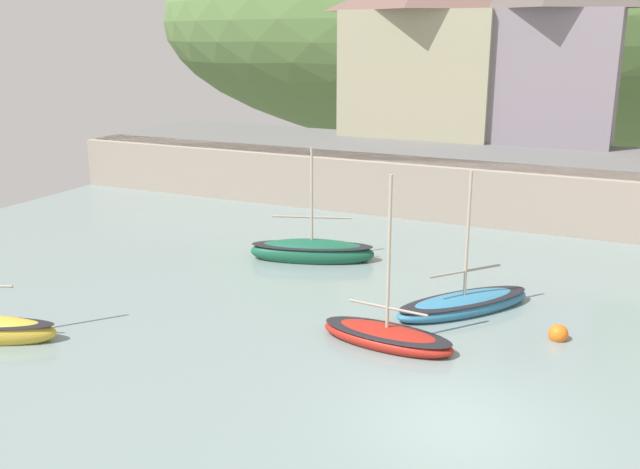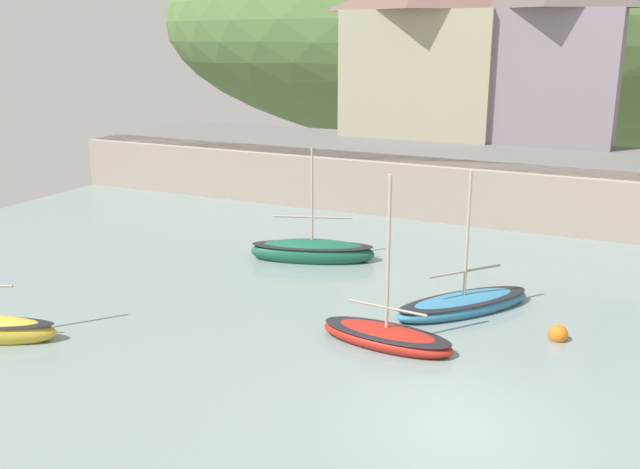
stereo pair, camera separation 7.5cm
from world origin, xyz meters
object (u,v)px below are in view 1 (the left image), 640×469
Objects in this scene: motorboat_with_cabin at (312,252)px; sailboat_far_left at (387,336)px; mooring_buoy at (558,334)px; sailboat_white_hull at (464,304)px; waterfront_building_centre at (547,56)px; waterfront_building_left at (424,49)px.

sailboat_far_left is at bearing -68.11° from motorboat_with_cabin.
sailboat_far_left is 4.61m from mooring_buoy.
sailboat_white_hull is at bearing -41.21° from motorboat_with_cabin.
waterfront_building_centre reaches higher than sailboat_far_left.
waterfront_building_left reaches higher than mooring_buoy.
waterfront_building_centre is 1.83× the size of sailboat_far_left.
sailboat_far_left reaches higher than sailboat_white_hull.
waterfront_building_centre is 21.20m from mooring_buoy.
waterfront_building_left is 23.79m from sailboat_far_left.
waterfront_building_left reaches higher than sailboat_white_hull.
sailboat_far_left is 8.92× the size of mooring_buoy.
sailboat_far_left is at bearing -151.85° from mooring_buoy.
sailboat_far_left is (-0.55, -22.02, -6.52)m from waterfront_building_centre.
waterfront_building_left is at bearing 59.76° from sailboat_white_hull.
mooring_buoy is (9.97, -19.85, -6.85)m from waterfront_building_left.
waterfront_building_centre is at bearing 100.04° from mooring_buoy.
waterfront_building_left is 23.24m from mooring_buoy.
waterfront_building_left is 17.31× the size of mooring_buoy.
sailboat_far_left is at bearing -74.99° from waterfront_building_left.
waterfront_building_left reaches higher than motorboat_with_cabin.
waterfront_building_centre is at bearing 53.04° from motorboat_with_cabin.
motorboat_with_cabin is (-5.41, -16.34, -6.43)m from waterfront_building_centre.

